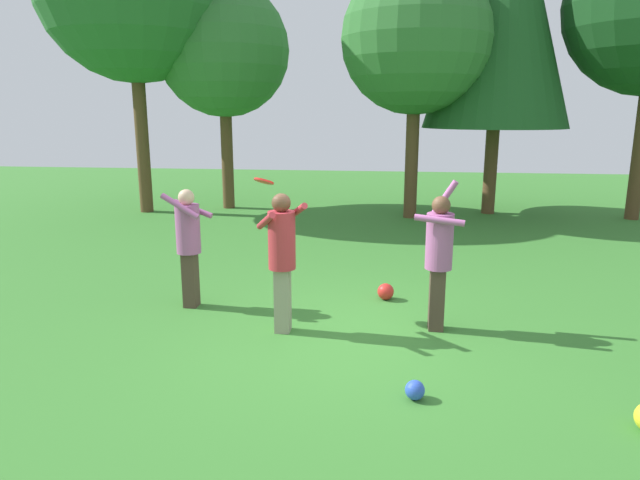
% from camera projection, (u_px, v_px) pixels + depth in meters
% --- Properties ---
extents(ground_plane, '(40.00, 40.00, 0.00)m').
position_uv_depth(ground_plane, '(341.00, 336.00, 7.05)').
color(ground_plane, '#387A2D').
extents(person_thrower, '(0.61, 0.55, 1.92)m').
position_uv_depth(person_thrower, '(439.00, 251.00, 7.04)').
color(person_thrower, '#4C382D').
rests_on(person_thrower, ground_plane).
extents(person_catcher, '(0.61, 0.53, 1.70)m').
position_uv_depth(person_catcher, '(188.00, 238.00, 7.91)').
color(person_catcher, '#4C382D').
rests_on(person_catcher, ground_plane).
extents(person_bystander, '(0.71, 0.75, 1.78)m').
position_uv_depth(person_bystander, '(282.00, 251.00, 6.97)').
color(person_bystander, gray).
rests_on(person_bystander, ground_plane).
extents(frisbee, '(0.37, 0.37, 0.12)m').
position_uv_depth(frisbee, '(264.00, 181.00, 7.48)').
color(frisbee, red).
extents(ball_red, '(0.25, 0.25, 0.25)m').
position_uv_depth(ball_red, '(386.00, 292.00, 8.39)').
color(ball_red, red).
rests_on(ball_red, ground_plane).
extents(ball_blue, '(0.19, 0.19, 0.19)m').
position_uv_depth(ball_blue, '(415.00, 390.00, 5.48)').
color(ball_blue, blue).
rests_on(ball_blue, ground_plane).
extents(tree_left, '(3.63, 3.63, 6.21)m').
position_uv_depth(tree_left, '(223.00, 51.00, 15.44)').
color(tree_left, brown).
rests_on(tree_left, ground_plane).
extents(tree_center, '(3.73, 3.73, 6.38)m').
position_uv_depth(tree_center, '(416.00, 39.00, 13.93)').
color(tree_center, brown).
rests_on(tree_center, ground_plane).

